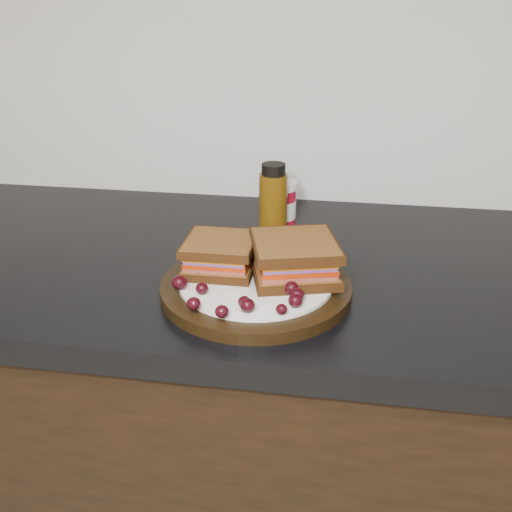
{
  "coord_description": "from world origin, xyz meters",
  "views": [
    {
      "loc": [
        0.07,
        0.85,
        1.3
      ],
      "look_at": [
        -0.05,
        1.58,
        0.96
      ],
      "focal_mm": 40.0,
      "sensor_mm": 36.0,
      "label": 1
    }
  ],
  "objects_px": {
    "oil_bottle": "(273,202)",
    "condiment_jar": "(280,205)",
    "plate": "(256,287)",
    "sandwich_left": "(220,255)"
  },
  "relations": [
    {
      "from": "oil_bottle",
      "to": "condiment_jar",
      "type": "bearing_deg",
      "value": 83.15
    },
    {
      "from": "plate",
      "to": "condiment_jar",
      "type": "xyz_separation_m",
      "value": [
        0.0,
        0.26,
        0.04
      ]
    },
    {
      "from": "condiment_jar",
      "to": "oil_bottle",
      "type": "height_order",
      "value": "oil_bottle"
    },
    {
      "from": "sandwich_left",
      "to": "oil_bottle",
      "type": "xyz_separation_m",
      "value": [
        0.06,
        0.18,
        0.02
      ]
    },
    {
      "from": "plate",
      "to": "sandwich_left",
      "type": "distance_m",
      "value": 0.07
    },
    {
      "from": "condiment_jar",
      "to": "plate",
      "type": "bearing_deg",
      "value": -90.79
    },
    {
      "from": "sandwich_left",
      "to": "oil_bottle",
      "type": "height_order",
      "value": "oil_bottle"
    },
    {
      "from": "sandwich_left",
      "to": "condiment_jar",
      "type": "bearing_deg",
      "value": 75.01
    },
    {
      "from": "sandwich_left",
      "to": "condiment_jar",
      "type": "height_order",
      "value": "condiment_jar"
    },
    {
      "from": "plate",
      "to": "sandwich_left",
      "type": "xyz_separation_m",
      "value": [
        -0.06,
        0.02,
        0.04
      ]
    }
  ]
}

